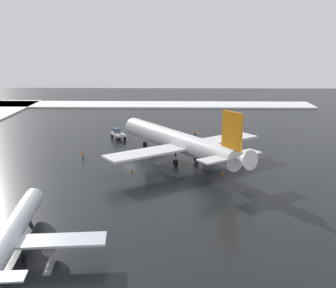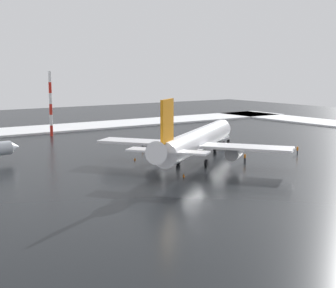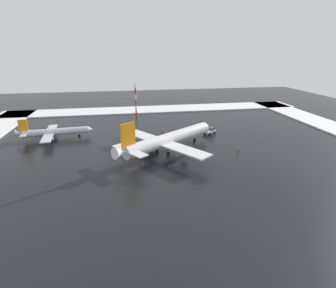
{
  "view_description": "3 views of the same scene",
  "coord_description": "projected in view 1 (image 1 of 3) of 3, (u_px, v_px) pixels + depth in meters",
  "views": [
    {
      "loc": [
        83.07,
        9.41,
        23.8
      ],
      "look_at": [
        -1.37,
        7.78,
        2.34
      ],
      "focal_mm": 45.0,
      "sensor_mm": 36.0,
      "label": 1
    },
    {
      "loc": [
        57.45,
        79.37,
        16.7
      ],
      "look_at": [
        6.32,
        6.04,
        3.18
      ],
      "focal_mm": 55.0,
      "sensor_mm": 36.0,
      "label": 2
    },
    {
      "loc": [
        16.12,
        84.57,
        30.0
      ],
      "look_at": [
        3.09,
        9.81,
        2.4
      ],
      "focal_mm": 28.0,
      "sensor_mm": 36.0,
      "label": 3
    }
  ],
  "objects": [
    {
      "name": "airplane_foreground_jet",
      "position": [
        179.0,
        142.0,
        82.37
      ],
      "size": [
        34.96,
        30.12,
        12.04
      ],
      "rotation": [
        0.0,
        0.0,
        3.76
      ],
      "color": "white",
      "rests_on": "ground_plane"
    },
    {
      "name": "snow_bank_left",
      "position": [
        150.0,
        105.0,
        151.39
      ],
      "size": [
        14.0,
        116.0,
        0.48
      ],
      "primitive_type": "cube",
      "color": "white",
      "rests_on": "ground_plane"
    },
    {
      "name": "pushback_tug",
      "position": [
        118.0,
        134.0,
        101.23
      ],
      "size": [
        5.08,
        4.21,
        2.5
      ],
      "rotation": [
        0.0,
        0.0,
        3.67
      ],
      "color": "silver",
      "rests_on": "ground_plane"
    },
    {
      "name": "airplane_parked_portside",
      "position": [
        11.0,
        234.0,
        46.86
      ],
      "size": [
        25.77,
        21.43,
        7.65
      ],
      "rotation": [
        0.0,
        0.0,
        3.24
      ],
      "color": "silver",
      "rests_on": "ground_plane"
    },
    {
      "name": "ground_crew_by_nose_gear",
      "position": [
        200.0,
        147.0,
        90.06
      ],
      "size": [
        0.36,
        0.36,
        1.71
      ],
      "rotation": [
        0.0,
        0.0,
        0.69
      ],
      "color": "black",
      "rests_on": "ground_plane"
    },
    {
      "name": "ground_crew_mid_apron",
      "position": [
        83.0,
        154.0,
        84.57
      ],
      "size": [
        0.36,
        0.36,
        1.71
      ],
      "rotation": [
        0.0,
        0.0,
        1.56
      ],
      "color": "black",
      "rests_on": "ground_plane"
    },
    {
      "name": "ground_plane",
      "position": [
        130.0,
        156.0,
        86.53
      ],
      "size": [
        240.0,
        240.0,
        0.0
      ],
      "primitive_type": "plane",
      "color": "black"
    },
    {
      "name": "ground_crew_near_tug",
      "position": [
        195.0,
        133.0,
        103.61
      ],
      "size": [
        0.36,
        0.36,
        1.71
      ],
      "rotation": [
        0.0,
        0.0,
        2.45
      ],
      "color": "black",
      "rests_on": "ground_plane"
    },
    {
      "name": "traffic_cone_near_nose",
      "position": [
        222.0,
        173.0,
        74.95
      ],
      "size": [
        0.36,
        0.36,
        0.55
      ],
      "primitive_type": "cone",
      "color": "orange",
      "rests_on": "ground_plane"
    },
    {
      "name": "traffic_cone_mid_line",
      "position": [
        132.0,
        171.0,
        76.44
      ],
      "size": [
        0.36,
        0.36,
        0.55
      ],
      "primitive_type": "cone",
      "color": "orange",
      "rests_on": "ground_plane"
    }
  ]
}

